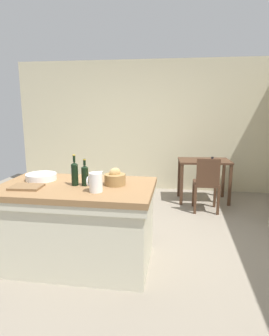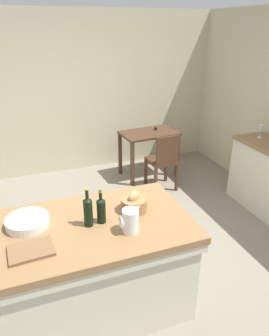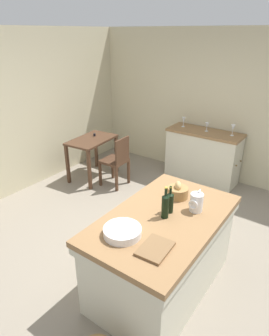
{
  "view_description": "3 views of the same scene",
  "coord_description": "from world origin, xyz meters",
  "px_view_note": "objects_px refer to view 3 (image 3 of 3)",
  "views": [
    {
      "loc": [
        0.7,
        -3.39,
        1.71
      ],
      "look_at": [
        0.16,
        0.13,
        0.95
      ],
      "focal_mm": 31.17,
      "sensor_mm": 36.0,
      "label": 1
    },
    {
      "loc": [
        -0.75,
        -2.63,
        2.33
      ],
      "look_at": [
        0.27,
        0.15,
        0.99
      ],
      "focal_mm": 33.52,
      "sensor_mm": 36.0,
      "label": 2
    },
    {
      "loc": [
        -2.5,
        -1.72,
        2.52
      ],
      "look_at": [
        0.26,
        0.27,
        0.95
      ],
      "focal_mm": 31.75,
      "sensor_mm": 36.0,
      "label": 3
    }
  ],
  "objects_px": {
    "cutting_board": "(155,249)",
    "wine_glass_far_left": "(233,128)",
    "side_cabinet": "(203,156)",
    "wine_bottle_dark": "(170,202)",
    "wash_bowl": "(122,232)",
    "wine_glass_middle": "(184,120)",
    "writing_desk": "(92,145)",
    "wooden_chair": "(117,160)",
    "pitcher": "(196,202)",
    "bread_basket": "(178,192)",
    "wine_glass_left": "(207,125)",
    "wine_bottle_amber": "(165,205)",
    "island_table": "(163,250)"
  },
  "relations": [
    {
      "from": "pitcher",
      "to": "wine_glass_middle",
      "type": "bearing_deg",
      "value": 29.96
    },
    {
      "from": "cutting_board",
      "to": "wine_bottle_amber",
      "type": "relative_size",
      "value": 0.94
    },
    {
      "from": "writing_desk",
      "to": "wine_bottle_dark",
      "type": "xyz_separation_m",
      "value": [
        -1.42,
        -2.4,
        0.37
      ]
    },
    {
      "from": "island_table",
      "to": "writing_desk",
      "type": "distance_m",
      "value": 2.85
    },
    {
      "from": "island_table",
      "to": "pitcher",
      "type": "bearing_deg",
      "value": -36.3
    },
    {
      "from": "side_cabinet",
      "to": "wine_glass_far_left",
      "type": "xyz_separation_m",
      "value": [
        0.05,
        -0.46,
        0.59
      ]
    },
    {
      "from": "side_cabinet",
      "to": "wash_bowl",
      "type": "relative_size",
      "value": 3.89
    },
    {
      "from": "wine_glass_far_left",
      "to": "wine_glass_left",
      "type": "distance_m",
      "value": 0.44
    },
    {
      "from": "wash_bowl",
      "to": "wine_glass_middle",
      "type": "xyz_separation_m",
      "value": [
        3.12,
        1.02,
        0.13
      ]
    },
    {
      "from": "writing_desk",
      "to": "wine_glass_left",
      "type": "xyz_separation_m",
      "value": [
        1.12,
        -1.69,
        0.4
      ]
    },
    {
      "from": "wash_bowl",
      "to": "bread_basket",
      "type": "xyz_separation_m",
      "value": [
        0.87,
        -0.08,
        0.03
      ]
    },
    {
      "from": "wash_bowl",
      "to": "island_table",
      "type": "bearing_deg",
      "value": -18.2
    },
    {
      "from": "bread_basket",
      "to": "wine_bottle_amber",
      "type": "relative_size",
      "value": 0.68
    },
    {
      "from": "wash_bowl",
      "to": "pitcher",
      "type": "bearing_deg",
      "value": -25.62
    },
    {
      "from": "island_table",
      "to": "cutting_board",
      "type": "xyz_separation_m",
      "value": [
        -0.46,
        -0.19,
        0.42
      ]
    },
    {
      "from": "side_cabinet",
      "to": "wooden_chair",
      "type": "xyz_separation_m",
      "value": [
        -1.1,
        1.11,
        0.03
      ]
    },
    {
      "from": "side_cabinet",
      "to": "wooden_chair",
      "type": "bearing_deg",
      "value": 134.88
    },
    {
      "from": "wooden_chair",
      "to": "pitcher",
      "type": "height_order",
      "value": "pitcher"
    },
    {
      "from": "cutting_board",
      "to": "wine_glass_middle",
      "type": "bearing_deg",
      "value": 23.53
    },
    {
      "from": "writing_desk",
      "to": "wash_bowl",
      "type": "bearing_deg",
      "value": -131.42
    },
    {
      "from": "side_cabinet",
      "to": "wine_bottle_amber",
      "type": "bearing_deg",
      "value": -164.36
    },
    {
      "from": "wooden_chair",
      "to": "wine_bottle_amber",
      "type": "relative_size",
      "value": 2.74
    },
    {
      "from": "side_cabinet",
      "to": "cutting_board",
      "type": "height_order",
      "value": "side_cabinet"
    },
    {
      "from": "wine_glass_middle",
      "to": "wine_bottle_dark",
      "type": "bearing_deg",
      "value": -155.38
    },
    {
      "from": "wash_bowl",
      "to": "bread_basket",
      "type": "distance_m",
      "value": 0.87
    },
    {
      "from": "bread_basket",
      "to": "wine_glass_left",
      "type": "relative_size",
      "value": 1.47
    },
    {
      "from": "wooden_chair",
      "to": "wine_glass_left",
      "type": "bearing_deg",
      "value": -45.04
    },
    {
      "from": "pitcher",
      "to": "wine_glass_far_left",
      "type": "height_order",
      "value": "same"
    },
    {
      "from": "wine_bottle_amber",
      "to": "wine_glass_far_left",
      "type": "bearing_deg",
      "value": 5.92
    },
    {
      "from": "wash_bowl",
      "to": "side_cabinet",
      "type": "bearing_deg",
      "value": 10.55
    },
    {
      "from": "writing_desk",
      "to": "wash_bowl",
      "type": "height_order",
      "value": "wash_bowl"
    },
    {
      "from": "writing_desk",
      "to": "cutting_board",
      "type": "height_order",
      "value": "cutting_board"
    },
    {
      "from": "pitcher",
      "to": "bread_basket",
      "type": "height_order",
      "value": "pitcher"
    },
    {
      "from": "wine_bottle_dark",
      "to": "wash_bowl",
      "type": "bearing_deg",
      "value": 164.91
    },
    {
      "from": "cutting_board",
      "to": "wine_glass_far_left",
      "type": "height_order",
      "value": "wine_glass_far_left"
    },
    {
      "from": "writing_desk",
      "to": "wine_bottle_dark",
      "type": "bearing_deg",
      "value": -120.6
    },
    {
      "from": "island_table",
      "to": "wine_bottle_dark",
      "type": "distance_m",
      "value": 0.53
    },
    {
      "from": "bread_basket",
      "to": "wine_glass_middle",
      "type": "height_order",
      "value": "wine_glass_middle"
    },
    {
      "from": "cutting_board",
      "to": "wine_glass_middle",
      "type": "xyz_separation_m",
      "value": [
        3.12,
        1.36,
        0.15
      ]
    },
    {
      "from": "wooden_chair",
      "to": "wine_bottle_dark",
      "type": "bearing_deg",
      "value": -127.84
    },
    {
      "from": "pitcher",
      "to": "wash_bowl",
      "type": "relative_size",
      "value": 0.68
    },
    {
      "from": "bread_basket",
      "to": "cutting_board",
      "type": "bearing_deg",
      "value": -163.29
    },
    {
      "from": "cutting_board",
      "to": "bread_basket",
      "type": "bearing_deg",
      "value": 16.71
    },
    {
      "from": "pitcher",
      "to": "wine_bottle_amber",
      "type": "xyz_separation_m",
      "value": [
        -0.28,
        0.19,
        0.04
      ]
    },
    {
      "from": "wooden_chair",
      "to": "writing_desk",
      "type": "bearing_deg",
      "value": 90.3
    },
    {
      "from": "wooden_chair",
      "to": "wine_glass_middle",
      "type": "bearing_deg",
      "value": -30.43
    },
    {
      "from": "pitcher",
      "to": "wine_glass_left",
      "type": "height_order",
      "value": "pitcher"
    },
    {
      "from": "side_cabinet",
      "to": "wine_glass_left",
      "type": "height_order",
      "value": "wine_glass_left"
    },
    {
      "from": "side_cabinet",
      "to": "wine_bottle_dark",
      "type": "xyz_separation_m",
      "value": [
        -2.53,
        -0.73,
        0.53
      ]
    },
    {
      "from": "writing_desk",
      "to": "wine_bottle_dark",
      "type": "distance_m",
      "value": 2.82
    }
  ]
}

